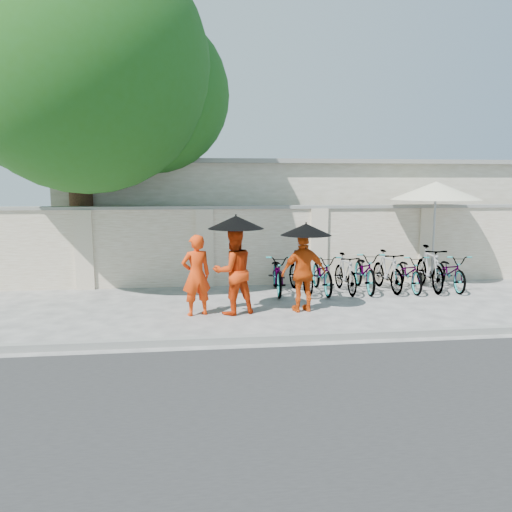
{
  "coord_description": "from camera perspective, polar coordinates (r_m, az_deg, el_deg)",
  "views": [
    {
      "loc": [
        -1.23,
        -9.72,
        2.64
      ],
      "look_at": [
        0.06,
        0.82,
        1.1
      ],
      "focal_mm": 35.0,
      "sensor_mm": 36.0,
      "label": 1
    }
  ],
  "objects": [
    {
      "name": "kerb",
      "position": [
        8.52,
        1.7,
        -9.39
      ],
      "size": [
        40.0,
        0.16,
        0.12
      ],
      "primitive_type": "cube",
      "color": "gray",
      "rests_on": "ground"
    },
    {
      "name": "building_behind",
      "position": [
        17.06,
        3.99,
        4.74
      ],
      "size": [
        14.0,
        6.0,
        3.2
      ],
      "primitive_type": "cube",
      "color": "silver",
      "rests_on": "ground"
    },
    {
      "name": "monk_center",
      "position": [
        10.13,
        -2.6,
        -1.75
      ],
      "size": [
        1.03,
        0.92,
        1.77
      ],
      "primitive_type": "imported",
      "rotation": [
        0.0,
        0.0,
        3.48
      ],
      "color": "red",
      "rests_on": "ground"
    },
    {
      "name": "compound_wall",
      "position": [
        13.22,
        2.82,
        1.11
      ],
      "size": [
        20.0,
        0.3,
        2.0
      ],
      "primitive_type": "cube",
      "color": "white",
      "rests_on": "ground"
    },
    {
      "name": "bike_0",
      "position": [
        12.14,
        2.52,
        -1.98
      ],
      "size": [
        0.79,
        1.89,
        0.97
      ],
      "primitive_type": "imported",
      "rotation": [
        0.0,
        0.0,
        -0.08
      ],
      "color": "#979797",
      "rests_on": "ground"
    },
    {
      "name": "ground",
      "position": [
        10.15,
        0.25,
        -6.83
      ],
      "size": [
        80.0,
        80.0,
        0.0
      ],
      "primitive_type": "plane",
      "color": "#B0ACA5"
    },
    {
      "name": "monk_right",
      "position": [
        10.36,
        5.46,
        -1.92
      ],
      "size": [
        1.01,
        0.56,
        1.64
      ],
      "primitive_type": "imported",
      "rotation": [
        0.0,
        0.0,
        3.31
      ],
      "color": "#D1460C",
      "rests_on": "ground"
    },
    {
      "name": "asphalt_street",
      "position": [
        4.72,
        10.41,
        -25.84
      ],
      "size": [
        40.0,
        8.0,
        0.01
      ],
      "primitive_type": "cube",
      "color": "#323232",
      "rests_on": "ground"
    },
    {
      "name": "shade_tree",
      "position": [
        13.16,
        -18.47,
        18.61
      ],
      "size": [
        6.7,
        6.2,
        8.2
      ],
      "color": "brown",
      "rests_on": "ground"
    },
    {
      "name": "bike_3",
      "position": [
        12.35,
        10.18,
        -1.96
      ],
      "size": [
        0.5,
        1.61,
        0.96
      ],
      "primitive_type": "imported",
      "rotation": [
        0.0,
        0.0,
        0.03
      ],
      "color": "#979797",
      "rests_on": "ground"
    },
    {
      "name": "patio_umbrella",
      "position": [
        13.66,
        19.86,
        6.91
      ],
      "size": [
        2.44,
        2.44,
        2.7
      ],
      "rotation": [
        0.0,
        0.0,
        0.09
      ],
      "color": "gray",
      "rests_on": "ground"
    },
    {
      "name": "monk_left",
      "position": [
        10.1,
        -6.85,
        -2.19
      ],
      "size": [
        0.69,
        0.55,
        1.64
      ],
      "primitive_type": "imported",
      "rotation": [
        0.0,
        0.0,
        3.45
      ],
      "color": "#F0390A",
      "rests_on": "ground"
    },
    {
      "name": "bike_2",
      "position": [
        12.3,
        7.61,
        -1.95
      ],
      "size": [
        0.63,
        1.82,
        0.95
      ],
      "primitive_type": "imported",
      "rotation": [
        0.0,
        0.0,
        -0.0
      ],
      "color": "#979797",
      "rests_on": "ground"
    },
    {
      "name": "bike_6",
      "position": [
        12.98,
        17.05,
        -1.79
      ],
      "size": [
        0.69,
        1.78,
        0.92
      ],
      "primitive_type": "imported",
      "rotation": [
        0.0,
        0.0,
        -0.05
      ],
      "color": "#979797",
      "rests_on": "ground"
    },
    {
      "name": "parasol_right",
      "position": [
        10.17,
        5.74,
        3.04
      ],
      "size": [
        1.05,
        1.05,
        0.92
      ],
      "color": "black",
      "rests_on": "ground"
    },
    {
      "name": "bike_1",
      "position": [
        12.16,
        5.12,
        -1.89
      ],
      "size": [
        0.69,
        1.73,
        1.01
      ],
      "primitive_type": "imported",
      "rotation": [
        0.0,
        0.0,
        0.13
      ],
      "color": "#979797",
      "rests_on": "ground"
    },
    {
      "name": "bike_8",
      "position": [
        13.45,
        21.32,
        -1.66
      ],
      "size": [
        0.73,
        1.78,
        0.91
      ],
      "primitive_type": "imported",
      "rotation": [
        0.0,
        0.0,
        -0.07
      ],
      "color": "#979797",
      "rests_on": "ground"
    },
    {
      "name": "bike_7",
      "position": [
        13.2,
        19.22,
        -1.31
      ],
      "size": [
        0.7,
        1.88,
        1.11
      ],
      "primitive_type": "imported",
      "rotation": [
        0.0,
        0.0,
        -0.1
      ],
      "color": "#979797",
      "rests_on": "ground"
    },
    {
      "name": "parasol_center",
      "position": [
        9.93,
        -2.31,
        3.88
      ],
      "size": [
        1.13,
        1.13,
        1.01
      ],
      "color": "black",
      "rests_on": "ground"
    },
    {
      "name": "bike_4",
      "position": [
        12.65,
        12.36,
        -1.68
      ],
      "size": [
        0.82,
        1.95,
        1.0
      ],
      "primitive_type": "imported",
      "rotation": [
        0.0,
        0.0,
        -0.08
      ],
      "color": "#979797",
      "rests_on": "ground"
    },
    {
      "name": "bike_5",
      "position": [
        12.77,
        14.79,
        -1.66
      ],
      "size": [
        0.57,
        1.7,
        1.0
      ],
      "primitive_type": "imported",
      "rotation": [
        0.0,
        0.0,
        0.06
      ],
      "color": "#979797",
      "rests_on": "ground"
    }
  ]
}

